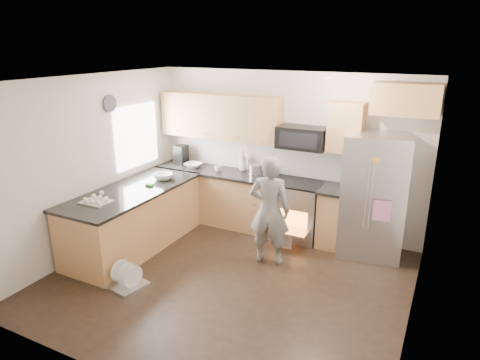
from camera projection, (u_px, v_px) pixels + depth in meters
The scene contains 8 objects.
ground at pixel (228, 280), 5.69m from camera, with size 4.50×4.50×0.00m, color black.
room_shell at pixel (224, 158), 5.21m from camera, with size 4.54×4.04×2.62m.
back_cabinet_run at pixel (246, 171), 7.13m from camera, with size 4.45×0.64×2.50m.
peninsula at pixel (134, 218), 6.51m from camera, with size 0.96×2.36×1.02m.
stove_range at pixel (297, 197), 6.77m from camera, with size 0.76×0.97×1.79m.
refrigerator at pixel (372, 196), 6.15m from camera, with size 1.00×0.84×1.82m.
person at pixel (269, 210), 5.95m from camera, with size 0.57×0.38×1.57m, color gray.
dish_rack at pixel (124, 278), 5.57m from camera, with size 0.60×0.52×0.33m.
Camera 1 is at (2.41, -4.39, 3.03)m, focal length 32.00 mm.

